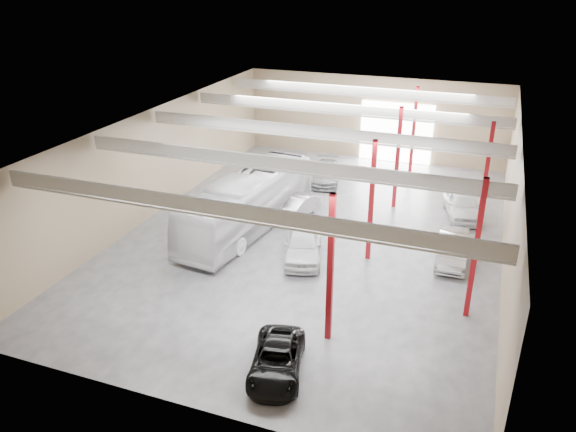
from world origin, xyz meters
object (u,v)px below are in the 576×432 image
Objects in this scene: car_row_c at (326,173)px; car_right_near at (452,249)px; coach_bus at (248,203)px; black_sedan at (277,360)px; car_row_a at (303,244)px; car_row_b at (296,207)px; car_right_far at (462,204)px.

car_row_c is 14.14m from car_right_near.
coach_bus is 2.72× the size of car_right_near.
black_sedan is at bearing -90.98° from car_row_c.
car_right_near is (8.01, 2.48, -0.09)m from car_row_a.
black_sedan is at bearing -59.13° from car_row_b.
car_row_b is 0.86× the size of car_row_c.
black_sedan is 0.95× the size of car_right_near.
car_row_a is (4.47, -2.45, -0.91)m from coach_bus.
car_row_c is 1.05× the size of car_right_near.
car_row_c is at bearing 149.12° from car_right_far.
car_row_c is 10.75m from car_right_far.
black_sedan is 10.08m from car_row_a.
coach_bus reaches higher than car_right_near.
car_row_b is at bearing 163.30° from car_right_near.
car_right_near is at bearing 0.63° from car_row_a.
car_row_b is 0.90× the size of car_right_near.
black_sedan is at bearing -55.48° from coach_bus.
coach_bus is 2.58× the size of car_right_far.
car_row_b is at bearing 93.04° from black_sedan.
car_right_near is 0.95× the size of car_right_far.
coach_bus is 12.53m from car_right_near.
car_right_far is (5.80, 18.94, 0.23)m from black_sedan.
car_right_near reaches higher than car_row_c.
coach_bus is 14.03m from black_sedan.
car_row_c is (-4.50, 22.00, 0.09)m from black_sedan.
car_right_near is at bearing -104.33° from car_right_far.
black_sedan is 0.91× the size of car_row_c.
car_row_a is at bearing -52.08° from car_row_b.
car_right_far is (8.01, 9.11, -0.02)m from car_row_a.
car_row_a reaches higher than car_right_far.
coach_bus reaches higher than car_row_a.
car_row_b is 0.85× the size of car_right_far.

